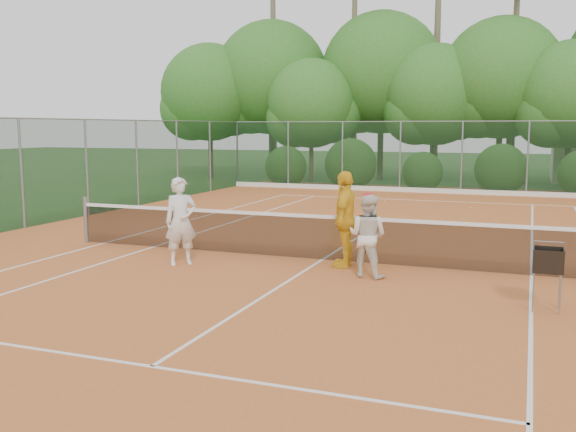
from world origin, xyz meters
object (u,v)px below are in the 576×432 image
(player_yellow, at_px, (345,219))
(player_white, at_px, (181,221))
(ball_hopper, at_px, (548,261))
(player_center_grp, at_px, (367,235))

(player_yellow, bearing_deg, player_white, -77.03)
(ball_hopper, bearing_deg, player_yellow, 150.14)
(player_white, height_order, ball_hopper, player_white)
(player_center_grp, xyz_separation_m, player_yellow, (-0.62, 0.69, 0.18))
(player_white, distance_m, ball_hopper, 6.91)
(player_center_grp, bearing_deg, player_white, -175.71)
(player_yellow, relative_size, ball_hopper, 2.00)
(player_white, bearing_deg, ball_hopper, -49.52)
(player_center_grp, relative_size, ball_hopper, 1.65)
(player_yellow, xyz_separation_m, ball_hopper, (3.70, -1.91, -0.20))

